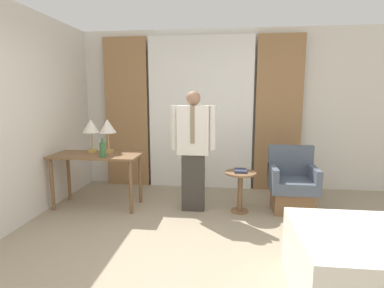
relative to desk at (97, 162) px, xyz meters
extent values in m
plane|color=gray|center=(1.39, -1.59, -0.66)|extent=(16.00, 16.00, 0.00)
cube|color=silver|center=(1.39, 1.24, 0.69)|extent=(10.00, 0.06, 2.70)
cube|color=white|center=(1.39, 1.11, 0.63)|extent=(1.77, 0.06, 2.58)
cube|color=#997047|center=(0.09, 1.11, 0.63)|extent=(0.75, 0.06, 2.58)
cube|color=#997047|center=(2.69, 1.11, 0.63)|extent=(0.75, 0.06, 2.58)
cube|color=brown|center=(0.00, 0.00, 0.10)|extent=(1.25, 0.57, 0.03)
cylinder|color=brown|center=(-0.57, -0.22, -0.29)|extent=(0.05, 0.05, 0.74)
cylinder|color=brown|center=(0.57, -0.22, -0.29)|extent=(0.05, 0.05, 0.74)
cylinder|color=brown|center=(-0.57, 0.22, -0.29)|extent=(0.05, 0.05, 0.74)
cylinder|color=brown|center=(0.57, 0.22, -0.29)|extent=(0.05, 0.05, 0.74)
cylinder|color=tan|center=(-0.13, 0.14, 0.13)|extent=(0.14, 0.14, 0.04)
cylinder|color=tan|center=(-0.13, 0.14, 0.28)|extent=(0.02, 0.02, 0.25)
cone|color=silver|center=(-0.13, 0.14, 0.50)|extent=(0.24, 0.24, 0.20)
cylinder|color=tan|center=(0.13, 0.14, 0.13)|extent=(0.14, 0.14, 0.04)
cylinder|color=tan|center=(0.13, 0.14, 0.28)|extent=(0.02, 0.02, 0.25)
cone|color=silver|center=(0.13, 0.14, 0.50)|extent=(0.24, 0.24, 0.20)
cylinder|color=#336638|center=(0.18, -0.18, 0.21)|extent=(0.08, 0.08, 0.20)
cylinder|color=#336638|center=(0.18, -0.18, 0.34)|extent=(0.03, 0.03, 0.06)
cube|color=#38332D|center=(1.39, 0.02, -0.26)|extent=(0.31, 0.16, 0.80)
cube|color=silver|center=(1.39, 0.02, 0.48)|extent=(0.43, 0.19, 0.67)
cube|color=#847556|center=(1.39, -0.08, 0.56)|extent=(0.06, 0.01, 0.50)
cylinder|color=silver|center=(1.13, 0.02, 0.51)|extent=(0.09, 0.09, 0.60)
cylinder|color=silver|center=(1.65, 0.02, 0.51)|extent=(0.09, 0.09, 0.60)
sphere|color=#936B51|center=(1.39, 0.02, 0.91)|extent=(0.19, 0.19, 0.19)
cube|color=brown|center=(2.77, 0.13, -0.51)|extent=(0.53, 0.46, 0.30)
cube|color=#4C5666|center=(2.77, 0.13, -0.28)|extent=(0.62, 0.54, 0.16)
cube|color=#4C5666|center=(2.77, 0.36, 0.02)|extent=(0.62, 0.10, 0.44)
cube|color=#4C5666|center=(2.49, 0.13, -0.11)|extent=(0.08, 0.54, 0.18)
cube|color=#4C5666|center=(3.04, 0.13, -0.11)|extent=(0.08, 0.54, 0.18)
cylinder|color=brown|center=(2.04, 0.01, -0.65)|extent=(0.24, 0.24, 0.02)
cylinder|color=brown|center=(2.04, 0.01, -0.39)|extent=(0.07, 0.07, 0.54)
cylinder|color=brown|center=(2.04, 0.01, -0.10)|extent=(0.43, 0.43, 0.02)
cube|color=#2D334C|center=(2.04, 0.03, -0.07)|extent=(0.17, 0.21, 0.03)
camera|label=1|loc=(1.84, -4.00, 0.95)|focal=28.00mm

